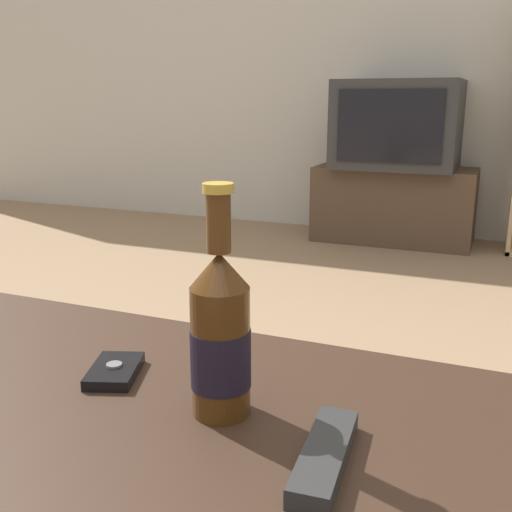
# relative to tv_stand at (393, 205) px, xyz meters

# --- Properties ---
(coffee_table) EXTENTS (1.27, 0.64, 0.41)m
(coffee_table) POSITION_rel_tv_stand_xyz_m (0.18, -2.77, 0.16)
(coffee_table) COLOR #332116
(coffee_table) RESTS_ON ground_plane
(tv_stand) EXTENTS (0.83, 0.36, 0.40)m
(tv_stand) POSITION_rel_tv_stand_xyz_m (0.00, 0.00, 0.00)
(tv_stand) COLOR #4C3828
(tv_stand) RESTS_ON ground_plane
(television) EXTENTS (0.62, 0.51, 0.45)m
(television) POSITION_rel_tv_stand_xyz_m (0.00, -0.00, 0.42)
(television) COLOR #2D2D2D
(television) RESTS_ON tv_stand
(beer_bottle) EXTENTS (0.07, 0.07, 0.26)m
(beer_bottle) POSITION_rel_tv_stand_xyz_m (0.27, -2.68, 0.31)
(beer_bottle) COLOR #47280F
(beer_bottle) RESTS_ON coffee_table
(cell_phone) EXTENTS (0.08, 0.10, 0.02)m
(cell_phone) POSITION_rel_tv_stand_xyz_m (0.11, -2.65, 0.22)
(cell_phone) COLOR black
(cell_phone) RESTS_ON coffee_table
(remote_control) EXTENTS (0.05, 0.15, 0.02)m
(remote_control) POSITION_rel_tv_stand_xyz_m (0.41, -2.73, 0.22)
(remote_control) COLOR #282828
(remote_control) RESTS_ON coffee_table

